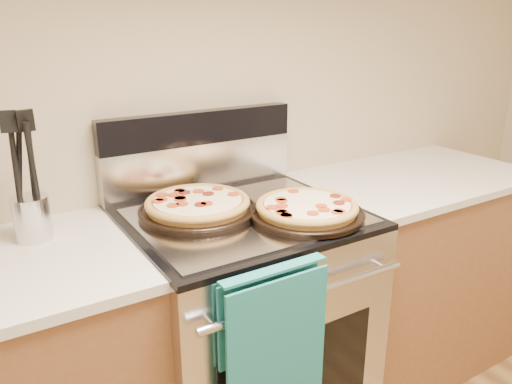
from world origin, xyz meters
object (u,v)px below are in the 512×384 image
range_body (243,334)px  utensil_crock (32,218)px  pepperoni_pizza_front (307,209)px  pepperoni_pizza_back (198,206)px

range_body → utensil_crock: size_ratio=6.71×
range_body → utensil_crock: 0.83m
range_body → pepperoni_pizza_front: bearing=-42.2°
range_body → utensil_crock: utensil_crock is taller
pepperoni_pizza_back → pepperoni_pizza_front: (0.29, -0.22, -0.00)m
range_body → pepperoni_pizza_front: (0.16, -0.15, 0.50)m
pepperoni_pizza_front → pepperoni_pizza_back: bearing=143.3°
range_body → utensil_crock: bearing=164.5°
range_body → pepperoni_pizza_front: pepperoni_pizza_front is taller
pepperoni_pizza_front → range_body: bearing=137.8°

